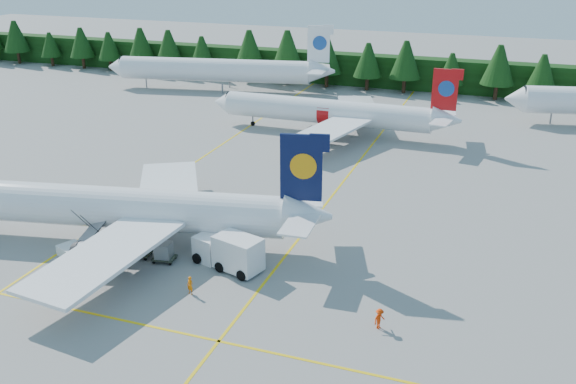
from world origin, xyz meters
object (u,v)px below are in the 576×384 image
(airliner_red, at_px, (322,112))
(service_truck, at_px, (228,251))
(airliner_navy, at_px, (104,208))
(airstairs, at_px, (79,250))

(airliner_red, distance_m, service_truck, 43.26)
(airliner_navy, bearing_deg, airstairs, -107.45)
(airliner_navy, bearing_deg, airliner_red, 67.07)
(airliner_navy, relative_size, airstairs, 6.86)
(airliner_navy, height_order, airstairs, airliner_navy)
(airstairs, bearing_deg, airliner_red, 102.87)
(airliner_red, height_order, airstairs, airliner_red)
(airliner_navy, distance_m, airstairs, 4.68)
(airliner_navy, xyz_separation_m, airstairs, (-0.42, -3.79, -2.72))
(airliner_red, bearing_deg, service_truck, -83.77)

